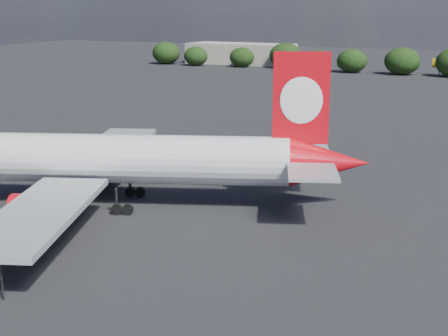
% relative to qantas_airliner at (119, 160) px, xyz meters
% --- Properties ---
extents(ground, '(500.00, 500.00, 0.00)m').
position_rel_qantas_airliner_xyz_m(ground, '(0.69, 40.56, -5.28)').
color(ground, black).
rests_on(ground, ground).
extents(qantas_airliner, '(51.17, 49.24, 17.35)m').
position_rel_qantas_airliner_xyz_m(qantas_airliner, '(0.00, 0.00, 0.00)').
color(qantas_airliner, silver).
rests_on(qantas_airliner, ground).
extents(terminal_building, '(42.00, 16.00, 8.00)m').
position_rel_qantas_airliner_xyz_m(terminal_building, '(-64.31, 172.56, -1.28)').
color(terminal_building, '#9D9587').
rests_on(terminal_building, ground).
extents(highway_sign, '(6.00, 0.30, 4.50)m').
position_rel_qantas_airliner_xyz_m(highway_sign, '(-17.31, 156.56, -2.16)').
color(highway_sign, '#156D22').
rests_on(highway_sign, ground).
extents(billboard_yellow, '(5.00, 0.30, 5.50)m').
position_rel_qantas_airliner_xyz_m(billboard_yellow, '(12.69, 162.56, -1.41)').
color(billboard_yellow, yellow).
rests_on(billboard_yellow, ground).
extents(horizon_treeline, '(208.80, 15.33, 9.34)m').
position_rel_qantas_airliner_xyz_m(horizon_treeline, '(10.42, 160.49, -1.00)').
color(horizon_treeline, black).
rests_on(horizon_treeline, ground).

